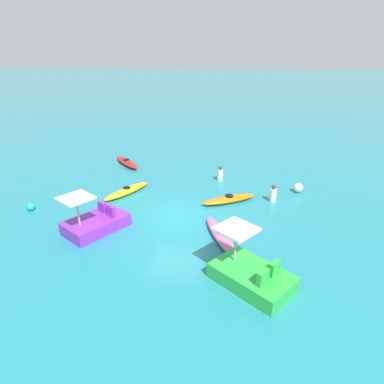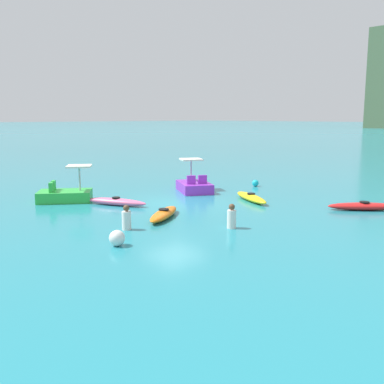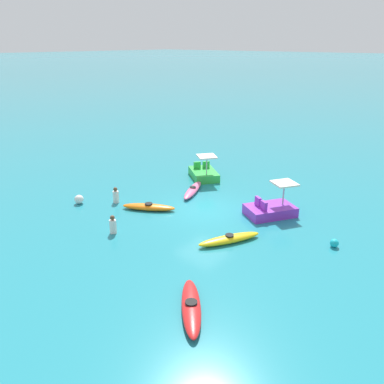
% 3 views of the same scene
% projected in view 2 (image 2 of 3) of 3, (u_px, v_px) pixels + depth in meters
% --- Properties ---
extents(ground_plane, '(600.00, 600.00, 0.00)m').
position_uv_depth(ground_plane, '(175.00, 204.00, 20.17)').
color(ground_plane, teal).
extents(kayak_pink, '(2.93, 1.76, 0.37)m').
position_uv_depth(kayak_pink, '(116.00, 202.00, 19.76)').
color(kayak_pink, pink).
rests_on(kayak_pink, ground_plane).
extents(kayak_orange, '(2.04, 2.69, 0.37)m').
position_uv_depth(kayak_orange, '(164.00, 214.00, 17.27)').
color(kayak_orange, orange).
rests_on(kayak_orange, ground_plane).
extents(kayak_yellow, '(2.90, 1.82, 0.37)m').
position_uv_depth(kayak_yellow, '(251.00, 197.00, 20.79)').
color(kayak_yellow, yellow).
rests_on(kayak_yellow, ground_plane).
extents(kayak_red, '(2.63, 2.58, 0.37)m').
position_uv_depth(kayak_red, '(364.00, 206.00, 18.74)').
color(kayak_red, red).
rests_on(kayak_red, ground_plane).
extents(pedal_boat_green, '(2.62, 2.82, 1.68)m').
position_uv_depth(pedal_boat_green, '(65.00, 194.00, 20.66)').
color(pedal_boat_green, green).
rests_on(pedal_boat_green, ground_plane).
extents(pedal_boat_purple, '(2.83, 2.50, 1.68)m').
position_uv_depth(pedal_boat_purple, '(194.00, 185.00, 23.30)').
color(pedal_boat_purple, purple).
rests_on(pedal_boat_purple, ground_plane).
extents(buoy_cyan, '(0.37, 0.37, 0.37)m').
position_uv_depth(buoy_cyan, '(255.00, 183.00, 25.12)').
color(buoy_cyan, '#19B7C6').
rests_on(buoy_cyan, ground_plane).
extents(buoy_white, '(0.49, 0.49, 0.49)m').
position_uv_depth(buoy_white, '(117.00, 238.00, 13.54)').
color(buoy_white, white).
rests_on(buoy_white, ground_plane).
extents(person_near_shore, '(0.38, 0.38, 0.88)m').
position_uv_depth(person_near_shore, '(126.00, 219.00, 15.47)').
color(person_near_shore, silver).
rests_on(person_near_shore, ground_plane).
extents(person_by_kayaks, '(0.42, 0.42, 0.88)m').
position_uv_depth(person_by_kayaks, '(232.00, 217.00, 15.67)').
color(person_by_kayaks, silver).
rests_on(person_by_kayaks, ground_plane).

